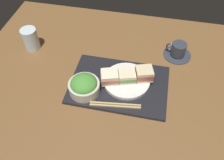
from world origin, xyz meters
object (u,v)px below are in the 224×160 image
at_px(sandwich_middle, 127,76).
at_px(sandwich_far, 144,74).
at_px(sandwich_near, 110,77).
at_px(chopsticks_pair, 115,105).
at_px(drinking_glass, 31,39).
at_px(sandwich_plate, 127,80).
at_px(coffee_cup, 178,51).
at_px(salad_bowl, 84,86).

height_order(sandwich_middle, sandwich_far, sandwich_far).
distance_m(sandwich_near, sandwich_far, 0.15).
bearing_deg(sandwich_near, sandwich_middle, 17.88).
distance_m(chopsticks_pair, drinking_glass, 0.56).
relative_size(sandwich_plate, drinking_glass, 1.86).
bearing_deg(sandwich_far, sandwich_middle, -162.12).
distance_m(sandwich_plate, sandwich_far, 0.08).
bearing_deg(coffee_cup, drinking_glass, -172.76).
bearing_deg(sandwich_far, sandwich_plate, -162.12).
relative_size(sandwich_plate, sandwich_near, 2.24).
distance_m(sandwich_plate, coffee_cup, 0.32).
bearing_deg(chopsticks_pair, sandwich_plate, 80.22).
xyz_separation_m(sandwich_near, salad_bowl, (-0.10, -0.06, -0.00)).
height_order(sandwich_middle, salad_bowl, salad_bowl).
bearing_deg(coffee_cup, sandwich_middle, -132.52).
bearing_deg(chopsticks_pair, sandwich_far, 59.19).
bearing_deg(sandwich_plate, sandwich_near, -162.12).
bearing_deg(salad_bowl, sandwich_plate, 27.66).
distance_m(salad_bowl, drinking_glass, 0.41).
xyz_separation_m(salad_bowl, coffee_cup, (0.38, 0.32, -0.02)).
height_order(chopsticks_pair, coffee_cup, coffee_cup).
xyz_separation_m(sandwich_plate, drinking_glass, (-0.51, 0.14, 0.03)).
bearing_deg(sandwich_far, coffee_cup, 55.79).
bearing_deg(sandwich_near, coffee_cup, 41.97).
height_order(sandwich_far, coffee_cup, sandwich_far).
relative_size(sandwich_near, chopsticks_pair, 0.44).
height_order(sandwich_near, coffee_cup, sandwich_near).
bearing_deg(drinking_glass, salad_bowl, -33.86).
relative_size(sandwich_middle, coffee_cup, 0.67).
xyz_separation_m(sandwich_far, chopsticks_pair, (-0.09, -0.16, -0.04)).
height_order(sandwich_plate, coffee_cup, coffee_cup).
height_order(sandwich_plate, chopsticks_pair, sandwich_plate).
bearing_deg(sandwich_middle, drinking_glass, 164.38).
bearing_deg(sandwich_far, sandwich_near, -162.12).
bearing_deg(drinking_glass, chopsticks_pair, -29.79).
relative_size(sandwich_middle, salad_bowl, 0.70).
bearing_deg(sandwich_plate, chopsticks_pair, -99.78).
bearing_deg(salad_bowl, sandwich_middle, 27.66).
bearing_deg(sandwich_near, salad_bowl, -146.01).
height_order(coffee_cup, drinking_glass, drinking_glass).
distance_m(coffee_cup, drinking_glass, 0.73).
relative_size(sandwich_plate, sandwich_far, 2.34).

